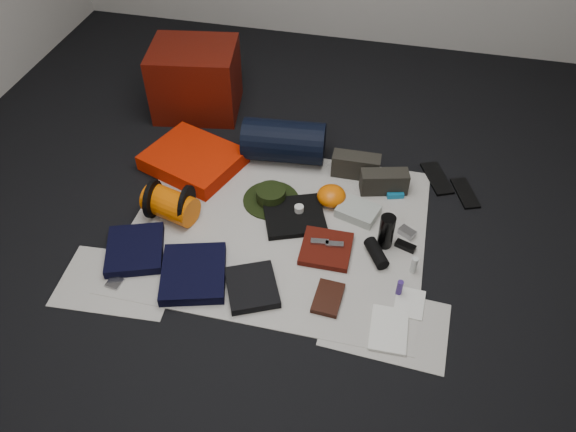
% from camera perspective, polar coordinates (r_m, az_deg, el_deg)
% --- Properties ---
extents(floor, '(4.50, 4.50, 0.02)m').
position_cam_1_polar(floor, '(3.11, -1.05, -1.38)').
color(floor, black).
rests_on(floor, ground).
extents(newspaper_mat, '(1.60, 1.30, 0.01)m').
position_cam_1_polar(newspaper_mat, '(3.10, -1.06, -1.21)').
color(newspaper_mat, silver).
rests_on(newspaper_mat, floor).
extents(newspaper_sheet_front_left, '(0.61, 0.44, 0.00)m').
position_cam_1_polar(newspaper_sheet_front_left, '(2.98, -16.94, -6.40)').
color(newspaper_sheet_front_left, silver).
rests_on(newspaper_sheet_front_left, floor).
extents(newspaper_sheet_front_right, '(0.60, 0.43, 0.00)m').
position_cam_1_polar(newspaper_sheet_front_right, '(2.74, 9.88, -10.82)').
color(newspaper_sheet_front_right, silver).
rests_on(newspaper_sheet_front_right, floor).
extents(red_cabinet, '(0.62, 0.54, 0.46)m').
position_cam_1_polar(red_cabinet, '(3.92, -9.35, 13.52)').
color(red_cabinet, '#530E06').
rests_on(red_cabinet, floor).
extents(sleeping_pad, '(0.65, 0.60, 0.10)m').
position_cam_1_polar(sleeping_pad, '(3.51, -9.59, 5.68)').
color(sleeping_pad, red).
rests_on(sleeping_pad, newspaper_mat).
extents(stuff_sack, '(0.33, 0.24, 0.17)m').
position_cam_1_polar(stuff_sack, '(3.17, -11.87, 1.14)').
color(stuff_sack, '#DE5B03').
rests_on(stuff_sack, newspaper_mat).
extents(sack_strap_left, '(0.02, 0.22, 0.22)m').
position_cam_1_polar(sack_strap_left, '(3.20, -13.58, 1.70)').
color(sack_strap_left, black).
rests_on(sack_strap_left, newspaper_mat).
extents(sack_strap_right, '(0.02, 0.22, 0.22)m').
position_cam_1_polar(sack_strap_right, '(3.12, -10.24, 1.15)').
color(sack_strap_right, black).
rests_on(sack_strap_right, newspaper_mat).
extents(navy_duffel, '(0.52, 0.31, 0.26)m').
position_cam_1_polar(navy_duffel, '(3.47, -0.42, 7.61)').
color(navy_duffel, black).
rests_on(navy_duffel, newspaper_mat).
extents(boonie_brim, '(0.33, 0.33, 0.01)m').
position_cam_1_polar(boonie_brim, '(3.25, -1.73, 1.64)').
color(boonie_brim, black).
rests_on(boonie_brim, newspaper_mat).
extents(boonie_crown, '(0.17, 0.17, 0.07)m').
position_cam_1_polar(boonie_crown, '(3.22, -1.75, 2.18)').
color(boonie_crown, black).
rests_on(boonie_crown, boonie_brim).
extents(hiking_boot_left, '(0.29, 0.11, 0.14)m').
position_cam_1_polar(hiking_boot_left, '(3.40, 6.91, 5.12)').
color(hiking_boot_left, '#292720').
rests_on(hiking_boot_left, newspaper_mat).
extents(hiking_boot_right, '(0.29, 0.17, 0.14)m').
position_cam_1_polar(hiking_boot_right, '(3.32, 9.74, 3.45)').
color(hiking_boot_right, '#292720').
rests_on(hiking_boot_right, newspaper_mat).
extents(flip_flop_left, '(0.22, 0.31, 0.02)m').
position_cam_1_polar(flip_flop_left, '(3.51, 14.88, 3.72)').
color(flip_flop_left, black).
rests_on(flip_flop_left, floor).
extents(flip_flop_right, '(0.18, 0.28, 0.01)m').
position_cam_1_polar(flip_flop_right, '(3.46, 17.55, 2.24)').
color(flip_flop_right, black).
rests_on(flip_flop_right, floor).
extents(trousers_navy_a, '(0.38, 0.41, 0.05)m').
position_cam_1_polar(trousers_navy_a, '(3.06, -15.27, -3.31)').
color(trousers_navy_a, black).
rests_on(trousers_navy_a, newspaper_mat).
extents(trousers_navy_b, '(0.41, 0.44, 0.06)m').
position_cam_1_polar(trousers_navy_b, '(2.89, -9.57, -5.77)').
color(trousers_navy_b, black).
rests_on(trousers_navy_b, newspaper_mat).
extents(trousers_charcoal, '(0.34, 0.35, 0.04)m').
position_cam_1_polar(trousers_charcoal, '(2.81, -3.68, -7.23)').
color(trousers_charcoal, black).
rests_on(trousers_charcoal, newspaper_mat).
extents(black_tshirt, '(0.42, 0.40, 0.03)m').
position_cam_1_polar(black_tshirt, '(3.14, 0.65, -0.02)').
color(black_tshirt, black).
rests_on(black_tshirt, newspaper_mat).
extents(red_shirt, '(0.26, 0.26, 0.03)m').
position_cam_1_polar(red_shirt, '(2.98, 3.90, -3.34)').
color(red_shirt, '#480F07').
rests_on(red_shirt, newspaper_mat).
extents(orange_stuff_sack, '(0.19, 0.19, 0.11)m').
position_cam_1_polar(orange_stuff_sack, '(3.21, 4.43, 2.06)').
color(orange_stuff_sack, '#DE5B03').
rests_on(orange_stuff_sack, newspaper_mat).
extents(first_aid_pouch, '(0.26, 0.22, 0.05)m').
position_cam_1_polar(first_aid_pouch, '(3.18, 7.12, 0.48)').
color(first_aid_pouch, '#98A098').
rests_on(first_aid_pouch, newspaper_mat).
extents(water_bottle, '(0.10, 0.10, 0.20)m').
position_cam_1_polar(water_bottle, '(2.99, 9.96, -1.55)').
color(water_bottle, black).
rests_on(water_bottle, newspaper_mat).
extents(speaker, '(0.15, 0.19, 0.07)m').
position_cam_1_polar(speaker, '(2.96, 8.96, -3.75)').
color(speaker, black).
rests_on(speaker, newspaper_mat).
extents(compact_camera, '(0.10, 0.09, 0.04)m').
position_cam_1_polar(compact_camera, '(3.12, 12.00, -1.64)').
color(compact_camera, '#9F9FA4').
rests_on(compact_camera, newspaper_mat).
extents(cyan_case, '(0.11, 0.09, 0.03)m').
position_cam_1_polar(cyan_case, '(3.33, 10.79, 2.26)').
color(cyan_case, '#106C9D').
rests_on(cyan_case, newspaper_mat).
extents(toiletry_purple, '(0.04, 0.04, 0.09)m').
position_cam_1_polar(toiletry_purple, '(2.82, 11.27, -7.16)').
color(toiletry_purple, navy).
rests_on(toiletry_purple, newspaper_mat).
extents(toiletry_clear, '(0.04, 0.04, 0.10)m').
position_cam_1_polar(toiletry_clear, '(2.93, 12.68, -4.88)').
color(toiletry_clear, silver).
rests_on(toiletry_clear, newspaper_mat).
extents(paperback_book, '(0.14, 0.21, 0.03)m').
position_cam_1_polar(paperback_book, '(2.78, 4.09, -8.31)').
color(paperback_book, black).
rests_on(paperback_book, newspaper_mat).
extents(map_booklet, '(0.18, 0.26, 0.01)m').
position_cam_1_polar(map_booklet, '(2.72, 10.20, -11.27)').
color(map_booklet, silver).
rests_on(map_booklet, newspaper_mat).
extents(map_printout, '(0.15, 0.19, 0.01)m').
position_cam_1_polar(map_printout, '(2.83, 12.24, -8.61)').
color(map_printout, silver).
rests_on(map_printout, newspaper_mat).
extents(sunglasses, '(0.12, 0.08, 0.03)m').
position_cam_1_polar(sunglasses, '(3.05, 11.84, -3.00)').
color(sunglasses, black).
rests_on(sunglasses, newspaper_mat).
extents(key_cluster, '(0.08, 0.08, 0.01)m').
position_cam_1_polar(key_cluster, '(2.97, -17.21, -6.49)').
color(key_cluster, '#9F9FA4').
rests_on(key_cluster, newspaper_mat).
extents(tape_roll, '(0.05, 0.05, 0.04)m').
position_cam_1_polar(tape_roll, '(3.13, 1.13, 0.74)').
color(tape_roll, silver).
rests_on(tape_roll, black_tshirt).
extents(energy_bar_a, '(0.10, 0.05, 0.01)m').
position_cam_1_polar(energy_bar_a, '(2.98, 3.24, -2.62)').
color(energy_bar_a, '#9F9FA4').
rests_on(energy_bar_a, red_shirt).
extents(energy_bar_b, '(0.10, 0.05, 0.01)m').
position_cam_1_polar(energy_bar_b, '(2.97, 4.75, -2.87)').
color(energy_bar_b, '#9F9FA4').
rests_on(energy_bar_b, red_shirt).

